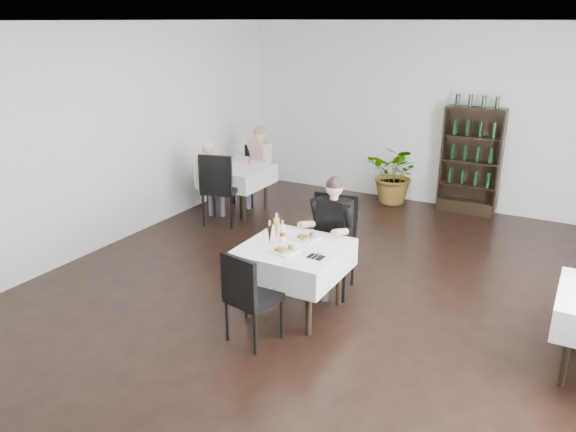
# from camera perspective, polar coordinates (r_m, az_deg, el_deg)

# --- Properties ---
(room_shell) EXTENTS (9.00, 9.00, 9.00)m
(room_shell) POSITION_cam_1_polar(r_m,az_deg,el_deg) (5.52, 3.40, 3.40)
(room_shell) COLOR black
(room_shell) RESTS_ON ground
(wine_shelf) EXTENTS (0.90, 0.28, 1.75)m
(wine_shelf) POSITION_cam_1_polar(r_m,az_deg,el_deg) (9.51, 18.06, 5.25)
(wine_shelf) COLOR black
(wine_shelf) RESTS_ON ground
(main_table) EXTENTS (1.03, 1.03, 0.77)m
(main_table) POSITION_cam_1_polar(r_m,az_deg,el_deg) (5.95, 0.62, -4.37)
(main_table) COLOR black
(main_table) RESTS_ON ground
(left_table) EXTENTS (0.98, 0.98, 0.77)m
(left_table) POSITION_cam_1_polar(r_m,az_deg,el_deg) (9.15, -5.21, 4.13)
(left_table) COLOR black
(left_table) RESTS_ON ground
(potted_tree) EXTENTS (1.03, 0.93, 1.03)m
(potted_tree) POSITION_cam_1_polar(r_m,az_deg,el_deg) (9.77, 10.89, 4.20)
(potted_tree) COLOR #2C6121
(potted_tree) RESTS_ON ground
(main_chair_far) EXTENTS (0.60, 0.60, 1.13)m
(main_chair_far) POSITION_cam_1_polar(r_m,az_deg,el_deg) (6.49, 4.53, -2.11)
(main_chair_far) COLOR black
(main_chair_far) RESTS_ON ground
(main_chair_near) EXTENTS (0.51, 0.52, 0.95)m
(main_chair_near) POSITION_cam_1_polar(r_m,az_deg,el_deg) (5.43, -4.09, -7.80)
(main_chair_near) COLOR black
(main_chair_near) RESTS_ON ground
(left_chair_far) EXTENTS (0.46, 0.47, 0.96)m
(left_chair_far) POSITION_cam_1_polar(r_m,az_deg,el_deg) (9.68, -3.68, 4.59)
(left_chair_far) COLOR black
(left_chair_far) RESTS_ON ground
(left_chair_near) EXTENTS (0.63, 0.63, 1.13)m
(left_chair_near) POSITION_cam_1_polar(r_m,az_deg,el_deg) (8.57, -6.99, 3.19)
(left_chair_near) COLOR black
(left_chair_near) RESTS_ON ground
(diner_main) EXTENTS (0.53, 0.54, 1.36)m
(diner_main) POSITION_cam_1_polar(r_m,az_deg,el_deg) (6.40, 4.33, -1.05)
(diner_main) COLOR #3B3B42
(diner_main) RESTS_ON ground
(diner_left_far) EXTENTS (0.60, 0.63, 1.33)m
(diner_left_far) POSITION_cam_1_polar(r_m,az_deg,el_deg) (9.47, -3.18, 5.66)
(diner_left_far) COLOR #3B3B42
(diner_left_far) RESTS_ON ground
(diner_left_near) EXTENTS (0.56, 0.59, 1.29)m
(diner_left_near) POSITION_cam_1_polar(r_m,az_deg,el_deg) (8.73, -7.86, 4.17)
(diner_left_near) COLOR #3B3B42
(diner_left_near) RESTS_ON ground
(plate_far) EXTENTS (0.26, 0.26, 0.08)m
(plate_far) POSITION_cam_1_polar(r_m,az_deg,el_deg) (6.06, 1.85, -2.21)
(plate_far) COLOR white
(plate_far) RESTS_ON main_table
(plate_near) EXTENTS (0.29, 0.29, 0.08)m
(plate_near) POSITION_cam_1_polar(r_m,az_deg,el_deg) (5.73, -0.34, -3.52)
(plate_near) COLOR white
(plate_near) RESTS_ON main_table
(pilsner_dark) EXTENTS (0.06, 0.06, 0.26)m
(pilsner_dark) POSITION_cam_1_polar(r_m,az_deg,el_deg) (5.91, -1.88, -1.86)
(pilsner_dark) COLOR black
(pilsner_dark) RESTS_ON main_table
(pilsner_lager) EXTENTS (0.07, 0.07, 0.30)m
(pilsner_lager) POSITION_cam_1_polar(r_m,az_deg,el_deg) (6.01, -1.18, -1.31)
(pilsner_lager) COLOR gold
(pilsner_lager) RESTS_ON main_table
(coke_bottle) EXTENTS (0.06, 0.06, 0.23)m
(coke_bottle) POSITION_cam_1_polar(r_m,az_deg,el_deg) (5.98, -0.57, -1.71)
(coke_bottle) COLOR silver
(coke_bottle) RESTS_ON main_table
(napkin_cutlery) EXTENTS (0.17, 0.18, 0.02)m
(napkin_cutlery) POSITION_cam_1_polar(r_m,az_deg,el_deg) (5.62, 2.84, -4.15)
(napkin_cutlery) COLOR black
(napkin_cutlery) RESTS_ON main_table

